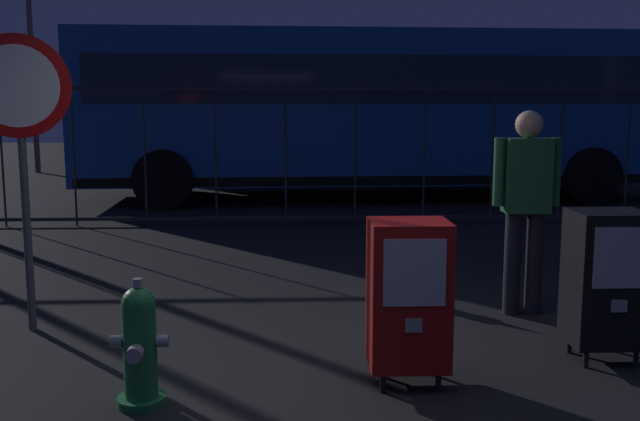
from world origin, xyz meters
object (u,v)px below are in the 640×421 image
at_px(newspaper_box_primary, 408,294).
at_px(bus_far, 397,106).
at_px(fire_hydrant, 140,346).
at_px(traffic_cone, 394,270).
at_px(pedestrian, 526,200).
at_px(newspaper_box_secondary, 606,278).
at_px(stop_sign, 20,120).
at_px(street_light_far_right, 29,10).
at_px(bus_near, 372,106).

xyz_separation_m(newspaper_box_primary, bus_far, (1.79, 12.56, 1.14)).
bearing_deg(fire_hydrant, traffic_cone, 51.44).
distance_m(fire_hydrant, pedestrian, 3.31).
xyz_separation_m(newspaper_box_secondary, bus_far, (0.40, 12.21, 1.14)).
height_order(fire_hydrant, bus_far, bus_far).
bearing_deg(newspaper_box_primary, bus_far, 81.88).
relative_size(traffic_cone, bus_far, 0.05).
bearing_deg(pedestrian, newspaper_box_primary, -129.50).
distance_m(traffic_cone, bus_far, 10.80).
bearing_deg(stop_sign, bus_far, 68.45).
bearing_deg(fire_hydrant, pedestrian, 31.66).
distance_m(stop_sign, street_light_far_right, 14.27).
relative_size(fire_hydrant, newspaper_box_secondary, 0.73).
bearing_deg(traffic_cone, fire_hydrant, -128.56).
relative_size(fire_hydrant, street_light_far_right, 0.11).
bearing_deg(bus_far, newspaper_box_secondary, -88.68).
height_order(newspaper_box_secondary, pedestrian, pedestrian).
distance_m(stop_sign, bus_near, 8.58).
height_order(fire_hydrant, newspaper_box_secondary, newspaper_box_secondary).
bearing_deg(bus_near, newspaper_box_primary, -97.19).
relative_size(newspaper_box_secondary, bus_near, 0.10).
relative_size(fire_hydrant, pedestrian, 0.45).
distance_m(newspaper_box_primary, newspaper_box_secondary, 1.43).
bearing_deg(fire_hydrant, bus_far, 75.27).
bearing_deg(newspaper_box_primary, stop_sign, 156.64).
bearing_deg(traffic_cone, newspaper_box_primary, -96.00).
height_order(newspaper_box_primary, street_light_far_right, street_light_far_right).
bearing_deg(newspaper_box_secondary, newspaper_box_primary, -165.72).
height_order(stop_sign, bus_near, bus_near).
xyz_separation_m(stop_sign, bus_far, (4.50, 11.39, 0.11)).
bearing_deg(street_light_far_right, traffic_cone, -59.06).
height_order(newspaper_box_secondary, street_light_far_right, street_light_far_right).
relative_size(bus_far, street_light_far_right, 1.51).
bearing_deg(bus_far, bus_near, -102.45).
relative_size(newspaper_box_primary, bus_far, 0.10).
bearing_deg(stop_sign, street_light_far_right, 108.97).
bearing_deg(newspaper_box_secondary, pedestrian, 100.14).
height_order(stop_sign, bus_far, bus_far).
relative_size(newspaper_box_primary, street_light_far_right, 0.14).
bearing_deg(fire_hydrant, bus_near, 75.64).
bearing_deg(stop_sign, fire_hydrant, -51.71).
height_order(newspaper_box_primary, traffic_cone, newspaper_box_primary).
bearing_deg(traffic_cone, pedestrian, -28.35).
distance_m(fire_hydrant, bus_far, 13.33).
distance_m(pedestrian, bus_far, 11.16).
height_order(bus_far, street_light_far_right, street_light_far_right).
relative_size(pedestrian, bus_far, 0.16).
height_order(fire_hydrant, newspaper_box_primary, newspaper_box_primary).
xyz_separation_m(newspaper_box_primary, street_light_far_right, (-7.27, 14.46, 3.52)).
height_order(traffic_cone, bus_far, bus_far).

